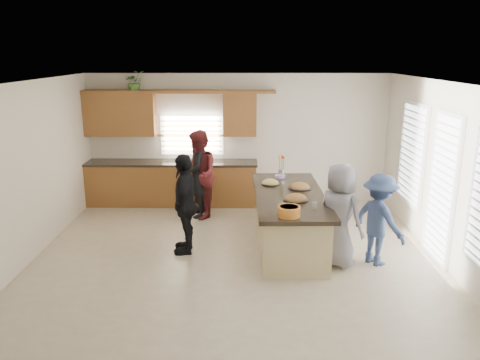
{
  "coord_description": "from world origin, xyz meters",
  "views": [
    {
      "loc": [
        0.15,
        -7.11,
        3.22
      ],
      "look_at": [
        0.08,
        0.47,
        1.15
      ],
      "focal_mm": 35.0,
      "sensor_mm": 36.0,
      "label": 1
    }
  ],
  "objects_px": {
    "island": "(288,221)",
    "woman_right_back": "(379,220)",
    "woman_left_front": "(185,204)",
    "woman_left_back": "(198,176)",
    "woman_right_front": "(339,215)",
    "salad_bowl": "(289,211)",
    "woman_left_mid": "(199,175)"
  },
  "relations": [
    {
      "from": "island",
      "to": "woman_right_back",
      "type": "distance_m",
      "value": 1.51
    },
    {
      "from": "woman_left_front",
      "to": "woman_right_back",
      "type": "bearing_deg",
      "value": 79.27
    },
    {
      "from": "island",
      "to": "woman_right_back",
      "type": "height_order",
      "value": "woman_right_back"
    },
    {
      "from": "woman_left_back",
      "to": "woman_right_front",
      "type": "relative_size",
      "value": 1.04
    },
    {
      "from": "woman_right_back",
      "to": "woman_left_front",
      "type": "bearing_deg",
      "value": 48.14
    },
    {
      "from": "salad_bowl",
      "to": "woman_right_back",
      "type": "bearing_deg",
      "value": 18.45
    },
    {
      "from": "salad_bowl",
      "to": "woman_left_front",
      "type": "height_order",
      "value": "woman_left_front"
    },
    {
      "from": "salad_bowl",
      "to": "woman_left_mid",
      "type": "xyz_separation_m",
      "value": [
        -1.55,
        2.6,
        -0.15
      ]
    },
    {
      "from": "woman_left_back",
      "to": "woman_left_front",
      "type": "relative_size",
      "value": 1.01
    },
    {
      "from": "salad_bowl",
      "to": "woman_left_front",
      "type": "bearing_deg",
      "value": 150.41
    },
    {
      "from": "salad_bowl",
      "to": "woman_right_front",
      "type": "bearing_deg",
      "value": 27.85
    },
    {
      "from": "woman_left_mid",
      "to": "woman_right_front",
      "type": "height_order",
      "value": "woman_left_mid"
    },
    {
      "from": "woman_left_mid",
      "to": "woman_left_front",
      "type": "height_order",
      "value": "woman_left_mid"
    },
    {
      "from": "woman_right_back",
      "to": "salad_bowl",
      "type": "bearing_deg",
      "value": 74.68
    },
    {
      "from": "woman_left_back",
      "to": "woman_left_front",
      "type": "bearing_deg",
      "value": -5.98
    },
    {
      "from": "island",
      "to": "woman_left_mid",
      "type": "bearing_deg",
      "value": 137.25
    },
    {
      "from": "island",
      "to": "woman_left_mid",
      "type": "height_order",
      "value": "woman_left_mid"
    },
    {
      "from": "salad_bowl",
      "to": "woman_left_mid",
      "type": "bearing_deg",
      "value": 120.71
    },
    {
      "from": "island",
      "to": "woman_left_front",
      "type": "bearing_deg",
      "value": -173.88
    },
    {
      "from": "island",
      "to": "woman_right_front",
      "type": "relative_size",
      "value": 1.67
    },
    {
      "from": "salad_bowl",
      "to": "woman_right_front",
      "type": "xyz_separation_m",
      "value": [
        0.81,
        0.43,
        -0.22
      ]
    },
    {
      "from": "woman_left_mid",
      "to": "woman_left_front",
      "type": "xyz_separation_m",
      "value": [
        -0.06,
        -1.69,
        -0.05
      ]
    },
    {
      "from": "island",
      "to": "salad_bowl",
      "type": "distance_m",
      "value": 1.28
    },
    {
      "from": "woman_left_mid",
      "to": "woman_right_front",
      "type": "distance_m",
      "value": 3.21
    },
    {
      "from": "salad_bowl",
      "to": "woman_left_back",
      "type": "xyz_separation_m",
      "value": [
        -1.56,
        2.67,
        -0.19
      ]
    },
    {
      "from": "woman_left_back",
      "to": "salad_bowl",
      "type": "bearing_deg",
      "value": 25.96
    },
    {
      "from": "island",
      "to": "woman_right_back",
      "type": "relative_size",
      "value": 1.87
    },
    {
      "from": "woman_left_back",
      "to": "woman_left_front",
      "type": "height_order",
      "value": "woman_left_back"
    },
    {
      "from": "woman_left_back",
      "to": "woman_right_back",
      "type": "distance_m",
      "value": 3.72
    },
    {
      "from": "woman_left_front",
      "to": "woman_right_front",
      "type": "distance_m",
      "value": 2.47
    },
    {
      "from": "woman_left_front",
      "to": "woman_left_mid",
      "type": "bearing_deg",
      "value": 175.2
    },
    {
      "from": "salad_bowl",
      "to": "woman_right_front",
      "type": "distance_m",
      "value": 0.95
    }
  ]
}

